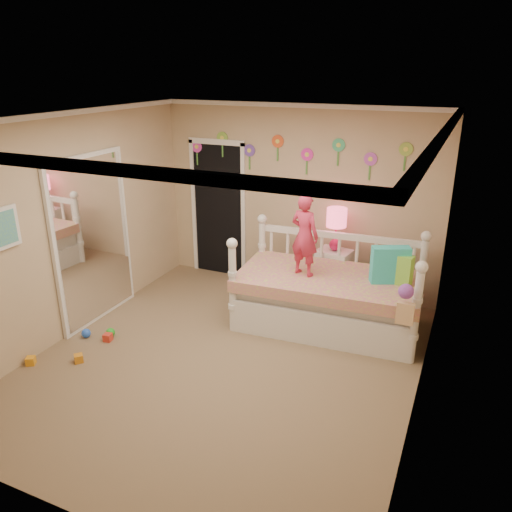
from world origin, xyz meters
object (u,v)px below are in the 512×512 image
at_px(child, 305,235).
at_px(nightstand, 333,275).
at_px(daybed, 329,280).
at_px(table_lamp, 336,223).

xyz_separation_m(child, nightstand, (0.17, 0.82, -0.80)).
height_order(daybed, child, child).
distance_m(nightstand, table_lamp, 0.75).
xyz_separation_m(nightstand, table_lamp, (0.00, 0.00, 0.75)).
xyz_separation_m(daybed, child, (-0.30, -0.10, 0.57)).
height_order(nightstand, table_lamp, table_lamp).
relative_size(daybed, nightstand, 3.04).
xyz_separation_m(child, table_lamp, (0.17, 0.82, -0.05)).
height_order(daybed, table_lamp, table_lamp).
bearing_deg(daybed, nightstand, 96.77).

